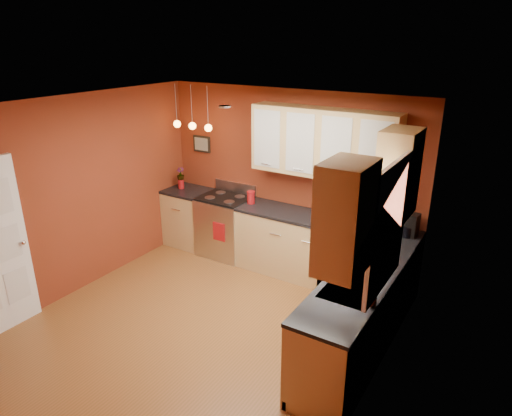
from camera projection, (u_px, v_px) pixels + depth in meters
The scene contains 26 objects.
floor at pixel (202, 328), 5.43m from camera, with size 4.20×4.20×0.00m, color brown.
ceiling at pixel (191, 108), 4.51m from camera, with size 4.00×4.20×0.02m, color silver.
wall_back at pixel (288, 180), 6.64m from camera, with size 4.00×0.02×2.60m, color maroon.
wall_front at pixel (14, 326), 3.30m from camera, with size 4.00×0.02×2.60m, color maroon.
wall_left at pixel (77, 196), 5.96m from camera, with size 0.02×4.20×2.60m, color maroon.
wall_right at pixel (376, 276), 3.98m from camera, with size 0.02×4.20×2.60m, color maroon.
base_cabinets_back_left at pixel (190, 218), 7.52m from camera, with size 0.70×0.60×0.90m, color tan.
base_cabinets_back_right at pixel (322, 252), 6.34m from camera, with size 2.54×0.60×0.90m, color tan.
base_cabinets_right at pixel (354, 322), 4.79m from camera, with size 0.60×2.10×0.90m, color tan.
counter_back_left at pixel (188, 191), 7.35m from camera, with size 0.70×0.62×0.04m, color black.
counter_back_right at pixel (324, 221), 6.17m from camera, with size 2.54×0.62×0.04m, color black.
counter_right at pixel (358, 283), 4.62m from camera, with size 0.62×2.10×0.04m, color black.
gas_range at pixel (226, 225), 7.14m from camera, with size 0.76×0.64×1.11m.
dishwasher_front at pixel (339, 267), 5.93m from camera, with size 0.60×0.02×0.80m, color #B7B7BB.
sink at pixel (353, 290), 4.50m from camera, with size 0.50×0.70×0.33m.
window at pixel (388, 223), 4.09m from camera, with size 0.06×1.02×1.22m.
upper_cabinets_back at pixel (323, 143), 5.97m from camera, with size 2.00×0.35×0.90m, color tan.
upper_cabinets_right at pixel (375, 192), 4.10m from camera, with size 0.35×1.95×0.90m, color tan.
wall_picture at pixel (202, 144), 7.26m from camera, with size 0.32×0.03×0.26m, color black.
pendant_lights at pixel (192, 125), 6.82m from camera, with size 0.71×0.11×0.66m.
red_canister at pixel (251, 197), 6.72m from camera, with size 0.12×0.12×0.18m.
red_vase at pixel (181, 184), 7.39m from camera, with size 0.09×0.09×0.15m, color maroon.
flowers at pixel (180, 174), 7.33m from camera, with size 0.12×0.12×0.22m, color maroon.
coffee_maker at pixel (409, 226), 5.61m from camera, with size 0.22×0.22×0.29m.
soap_pump at pixel (371, 297), 4.17m from camera, with size 0.08×0.08×0.18m, color silver.
dish_towel at pixel (219, 232), 6.81m from camera, with size 0.21×0.01×0.28m, color maroon.
Camera 1 is at (2.96, -3.54, 3.27)m, focal length 32.00 mm.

